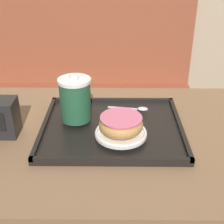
# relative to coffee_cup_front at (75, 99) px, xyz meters

# --- Properties ---
(booth_bench) EXTENTS (1.35, 0.44, 1.00)m
(booth_bench) POSITION_rel_coffee_cup_front_xyz_m (-0.10, 0.82, -0.48)
(booth_bench) COLOR brown
(booth_bench) RESTS_ON ground_plane
(cafe_table) EXTENTS (1.06, 0.68, 0.70)m
(cafe_table) POSITION_rel_coffee_cup_front_xyz_m (0.09, -0.05, -0.24)
(cafe_table) COLOR #846042
(cafe_table) RESTS_ON ground_plane
(serving_tray) EXTENTS (0.43, 0.36, 0.02)m
(serving_tray) POSITION_rel_coffee_cup_front_xyz_m (0.11, -0.03, -0.09)
(serving_tray) COLOR black
(serving_tray) RESTS_ON cafe_table
(coffee_cup_front) EXTENTS (0.10, 0.10, 0.15)m
(coffee_cup_front) POSITION_rel_coffee_cup_front_xyz_m (0.00, 0.00, 0.00)
(coffee_cup_front) COLOR #235638
(coffee_cup_front) RESTS_ON serving_tray
(plate_with_chocolate_donut) EXTENTS (0.15, 0.15, 0.01)m
(plate_with_chocolate_donut) POSITION_rel_coffee_cup_front_xyz_m (0.14, -0.09, -0.06)
(plate_with_chocolate_donut) COLOR white
(plate_with_chocolate_donut) RESTS_ON serving_tray
(donut_chocolate_glazed) EXTENTS (0.13, 0.13, 0.05)m
(donut_chocolate_glazed) POSITION_rel_coffee_cup_front_xyz_m (0.14, -0.09, -0.03)
(donut_chocolate_glazed) COLOR tan
(donut_chocolate_glazed) RESTS_ON plate_with_chocolate_donut
(spoon) EXTENTS (0.14, 0.04, 0.01)m
(spoon) POSITION_rel_coffee_cup_front_xyz_m (0.20, 0.06, -0.06)
(spoon) COLOR silver
(spoon) RESTS_ON serving_tray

